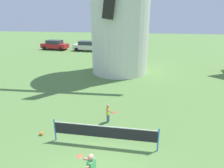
{
  "coord_description": "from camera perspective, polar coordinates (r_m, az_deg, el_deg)",
  "views": [
    {
      "loc": [
        1.28,
        -4.84,
        5.52
      ],
      "look_at": [
        -0.28,
        4.38,
        2.21
      ],
      "focal_mm": 31.47,
      "sensor_mm": 36.0,
      "label": 1
    }
  ],
  "objects": [
    {
      "name": "tennis_net",
      "position": [
        8.83,
        -2.23,
        -13.78
      ],
      "size": [
        4.68,
        0.06,
        1.1
      ],
      "color": "blue",
      "rests_on": "ground_plane"
    },
    {
      "name": "player_far",
      "position": [
        10.58,
        -1.03,
        -8.26
      ],
      "size": [
        0.65,
        0.57,
        1.05
      ],
      "color": "slate",
      "rests_on": "ground_plane"
    },
    {
      "name": "stray_ball",
      "position": [
        10.38,
        -19.85,
        -13.36
      ],
      "size": [
        0.18,
        0.18,
        0.18
      ],
      "primitive_type": "sphere",
      "color": "orange",
      "rests_on": "ground_plane"
    },
    {
      "name": "parked_car_red",
      "position": [
        34.71,
        -16.32,
        10.89
      ],
      "size": [
        4.64,
        2.36,
        1.56
      ],
      "color": "red",
      "rests_on": "ground_plane"
    },
    {
      "name": "parked_car_cream",
      "position": [
        32.34,
        -7.26,
        10.93
      ],
      "size": [
        4.54,
        2.17,
        1.56
      ],
      "color": "silver",
      "rests_on": "ground_plane"
    }
  ]
}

